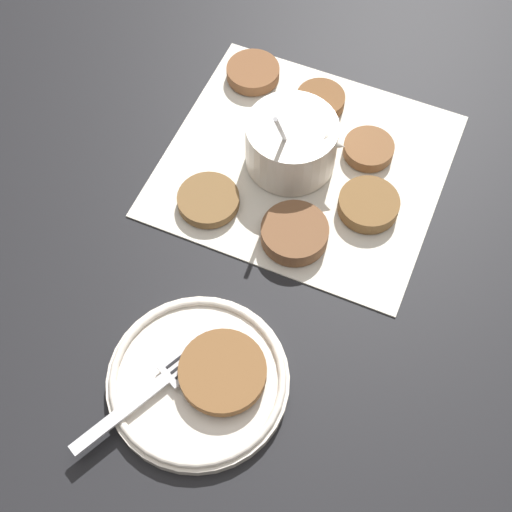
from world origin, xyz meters
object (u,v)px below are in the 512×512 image
object	(u,v)px
fork	(165,379)
fritter_on_plate	(223,372)
sauce_bowl	(292,145)
serving_plate	(198,380)

from	to	relation	value
fork	fritter_on_plate	bearing A→B (deg)	26.75
sauce_bowl	fork	xyz separation A→B (m)	(-0.02, -0.30, -0.01)
sauce_bowl	fork	bearing A→B (deg)	-94.33
serving_plate	fork	bearing A→B (deg)	-153.64
serving_plate	fork	size ratio (longest dim) A/B	1.10
serving_plate	fork	world-z (taller)	fork
serving_plate	sauce_bowl	bearing A→B (deg)	91.05
fritter_on_plate	fork	distance (m)	0.06
sauce_bowl	fork	distance (m)	0.30
sauce_bowl	serving_plate	distance (m)	0.29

